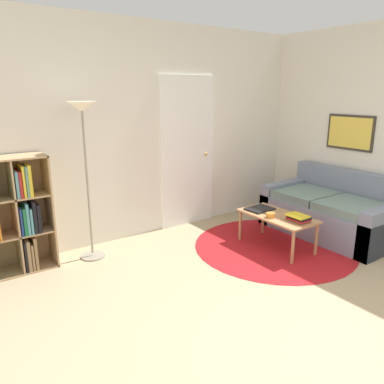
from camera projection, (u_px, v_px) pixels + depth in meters
name	position (u px, v px, depth m)	size (l,w,h in m)	color
ground_plane	(331.00, 346.00, 2.72)	(14.00, 14.00, 0.00)	tan
wall_back	(146.00, 133.00, 4.61)	(7.75, 0.11, 2.60)	silver
wall_right	(361.00, 131.00, 4.81)	(0.08, 5.78, 2.60)	silver
rug	(274.00, 246.00, 4.46)	(1.89, 1.89, 0.01)	#B2191E
floor_lamp	(83.00, 128.00, 3.82)	(0.31, 0.31, 1.69)	gray
couch	(333.00, 212.00, 4.84)	(0.91, 1.61, 0.80)	gray
coffee_table	(277.00, 219.00, 4.36)	(0.47, 0.90, 0.40)	#AD7F51
laptop	(260.00, 209.00, 4.54)	(0.33, 0.26, 0.02)	black
bowl	(270.00, 215.00, 4.25)	(0.10, 0.10, 0.05)	orange
book_stack_on_table	(298.00, 218.00, 4.12)	(0.18, 0.24, 0.08)	olive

